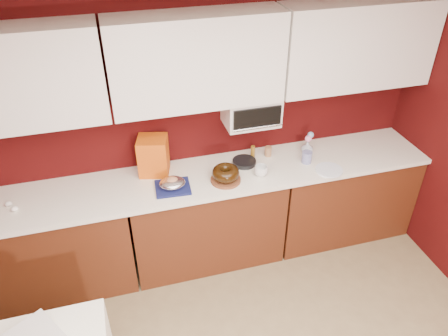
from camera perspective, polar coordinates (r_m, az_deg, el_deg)
name	(u,v)px	position (r m, az deg, el deg)	size (l,w,h in m)	color
ceiling	(354,91)	(1.29, 16.66, 9.56)	(4.00, 4.50, 0.02)	white
wall_back	(195,122)	(3.74, -3.82, 5.98)	(4.00, 0.02, 2.50)	#3C0808
base_cabinet_left	(50,247)	(3.96, -21.76, -9.60)	(1.31, 0.58, 0.86)	#522310
base_cabinet_center	(206,219)	(3.95, -2.38, -6.63)	(1.31, 0.58, 0.86)	#522310
base_cabinet_right	(339,194)	(4.38, 14.84, -3.32)	(1.31, 0.58, 0.86)	#522310
countertop	(205,178)	(3.68, -2.55, -1.30)	(4.00, 0.62, 0.04)	white
upper_cabinet_left	(4,80)	(3.35, -26.77, 10.22)	(1.31, 0.33, 0.70)	white
upper_cabinet_center	(197,61)	(3.35, -3.58, 13.79)	(1.31, 0.33, 0.70)	white
upper_cabinet_right	(357,45)	(3.84, 16.93, 15.11)	(1.31, 0.33, 0.70)	white
toaster_oven	(251,110)	(3.67, 3.54, 7.58)	(0.45, 0.30, 0.25)	white
toaster_oven_door	(257,119)	(3.53, 4.38, 6.46)	(0.40, 0.02, 0.18)	black
toaster_oven_handle	(258,128)	(3.56, 4.41, 5.28)	(0.02, 0.02, 0.42)	silver
cake_base	(226,180)	(3.60, 0.22, -1.55)	(0.25, 0.25, 0.02)	brown
bundt_cake	(226,173)	(3.56, 0.22, -0.65)	(0.22, 0.22, 0.09)	black
navy_towel	(173,187)	(3.54, -6.71, -2.54)	(0.28, 0.23, 0.02)	#141A4E
foil_ham_nest	(172,183)	(3.51, -6.76, -1.96)	(0.21, 0.18, 0.08)	silver
roasted_ham	(172,180)	(3.50, -6.79, -1.63)	(0.10, 0.08, 0.06)	tan
pandoro_box	(153,156)	(3.67, -9.21, 1.60)	(0.24, 0.22, 0.33)	#BA320C
dark_pan	(244,162)	(3.81, 2.66, 0.79)	(0.21, 0.21, 0.04)	black
coffee_mug	(261,170)	(3.65, 4.86, -0.25)	(0.10, 0.10, 0.11)	silver
blue_jar	(307,157)	(3.88, 10.76, 1.40)	(0.09, 0.09, 0.11)	navy
flower_vase	(307,147)	(4.01, 10.82, 2.75)	(0.08, 0.08, 0.13)	#B0B7C7
flower_pink	(308,139)	(3.97, 10.95, 3.80)	(0.06, 0.06, 0.06)	pink
flower_blue	(311,135)	(3.98, 11.25, 4.26)	(0.06, 0.06, 0.06)	#7FA8CB
china_plate	(329,170)	(3.83, 13.56, -0.25)	(0.23, 0.23, 0.01)	white
amber_bottle	(253,152)	(3.89, 3.78, 2.13)	(0.04, 0.04, 0.11)	brown
paper_cup	(268,151)	(3.92, 5.79, 2.18)	(0.06, 0.06, 0.09)	#916642
egg_left	(15,209)	(3.64, -25.68, -4.82)	(0.05, 0.04, 0.04)	white
egg_right	(9,204)	(3.71, -26.31, -4.21)	(0.06, 0.04, 0.04)	silver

